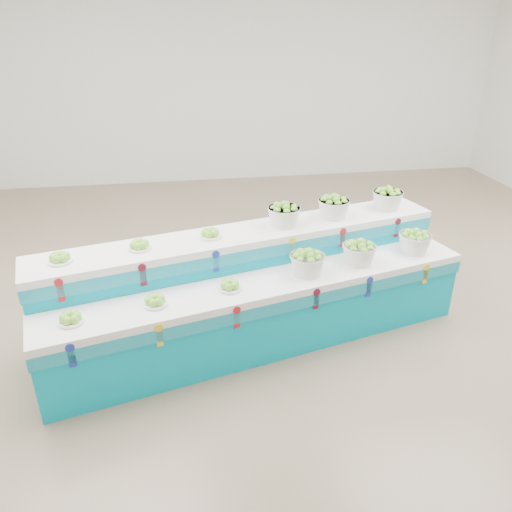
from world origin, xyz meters
name	(u,v)px	position (x,y,z in m)	size (l,w,h in m)	color
ground	(296,309)	(0.00, 0.00, 0.00)	(10.00, 10.00, 0.00)	#71634E
back_wall	(236,72)	(0.00, 5.00, 2.00)	(10.00, 10.00, 0.00)	silver
display_stand	(256,289)	(-0.52, -0.38, 0.51)	(4.14, 1.06, 1.02)	#029BB7
plate_lower_left	(70,318)	(-2.11, -1.04, 0.77)	(0.21, 0.21, 0.09)	white
plate_lower_mid	(155,300)	(-1.46, -0.88, 0.77)	(0.21, 0.21, 0.09)	white
plate_lower_right	(230,285)	(-0.81, -0.71, 0.77)	(0.21, 0.21, 0.09)	white
basket_lower_left	(307,262)	(-0.05, -0.53, 0.84)	(0.33, 0.33, 0.24)	silver
basket_lower_mid	(359,252)	(0.50, -0.39, 0.84)	(0.33, 0.33, 0.24)	silver
basket_lower_right	(415,241)	(1.16, -0.23, 0.84)	(0.33, 0.33, 0.24)	silver
plate_upper_left	(60,257)	(-2.23, -0.54, 1.07)	(0.21, 0.21, 0.09)	white
plate_upper_mid	(139,245)	(-1.58, -0.38, 1.07)	(0.21, 0.21, 0.09)	white
plate_upper_right	(210,233)	(-0.93, -0.22, 1.07)	(0.21, 0.21, 0.09)	white
basket_upper_left	(284,214)	(-0.18, -0.03, 1.14)	(0.33, 0.33, 0.24)	silver
basket_upper_mid	(334,207)	(0.38, 0.11, 1.14)	(0.33, 0.33, 0.24)	silver
basket_upper_right	(387,198)	(1.03, 0.27, 1.14)	(0.33, 0.33, 0.24)	silver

